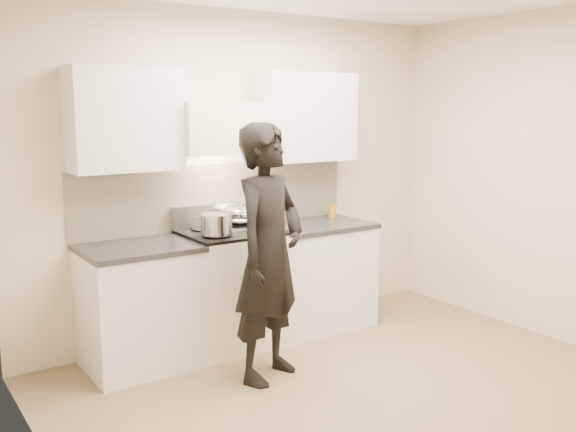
{
  "coord_description": "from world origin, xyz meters",
  "views": [
    {
      "loc": [
        -2.72,
        -2.97,
        1.92
      ],
      "look_at": [
        -0.01,
        1.05,
        1.09
      ],
      "focal_mm": 40.0,
      "sensor_mm": 36.0,
      "label": 1
    }
  ],
  "objects_px": {
    "wok": "(239,214)",
    "stove": "(232,288)",
    "counter_right": "(315,275)",
    "utensil_crock": "(271,212)",
    "person": "(269,253)"
  },
  "relations": [
    {
      "from": "stove",
      "to": "wok",
      "type": "bearing_deg",
      "value": 43.76
    },
    {
      "from": "stove",
      "to": "wok",
      "type": "distance_m",
      "value": 0.61
    },
    {
      "from": "counter_right",
      "to": "person",
      "type": "bearing_deg",
      "value": -142.83
    },
    {
      "from": "counter_right",
      "to": "utensil_crock",
      "type": "relative_size",
      "value": 3.08
    },
    {
      "from": "stove",
      "to": "counter_right",
      "type": "relative_size",
      "value": 1.04
    },
    {
      "from": "counter_right",
      "to": "utensil_crock",
      "type": "bearing_deg",
      "value": 140.81
    },
    {
      "from": "stove",
      "to": "counter_right",
      "type": "distance_m",
      "value": 0.83
    },
    {
      "from": "wok",
      "to": "counter_right",
      "type": "bearing_deg",
      "value": -12.02
    },
    {
      "from": "stove",
      "to": "wok",
      "type": "relative_size",
      "value": 2.37
    },
    {
      "from": "wok",
      "to": "stove",
      "type": "bearing_deg",
      "value": -136.24
    },
    {
      "from": "counter_right",
      "to": "utensil_crock",
      "type": "xyz_separation_m",
      "value": [
        -0.3,
        0.24,
        0.55
      ]
    },
    {
      "from": "counter_right",
      "to": "wok",
      "type": "xyz_separation_m",
      "value": [
        -0.68,
        0.14,
        0.59
      ]
    },
    {
      "from": "counter_right",
      "to": "wok",
      "type": "relative_size",
      "value": 2.27
    },
    {
      "from": "counter_right",
      "to": "wok",
      "type": "distance_m",
      "value": 0.91
    },
    {
      "from": "person",
      "to": "stove",
      "type": "bearing_deg",
      "value": 57.64
    }
  ]
}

